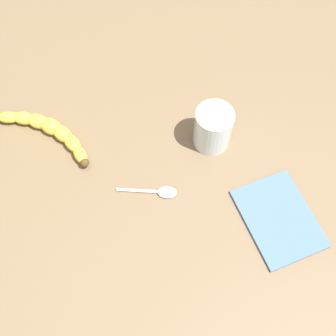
# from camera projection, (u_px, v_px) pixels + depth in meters

# --- Properties ---
(wooden_tabletop) EXTENTS (1.20, 1.20, 0.03)m
(wooden_tabletop) POSITION_uv_depth(u_px,v_px,m) (155.00, 187.00, 0.81)
(wooden_tabletop) COLOR brown
(wooden_tabletop) RESTS_ON ground
(banana) EXTENTS (0.16, 0.17, 0.03)m
(banana) POSITION_uv_depth(u_px,v_px,m) (48.00, 130.00, 0.83)
(banana) COLOR yellow
(banana) RESTS_ON wooden_tabletop
(smoothie_glass) EXTENTS (0.07, 0.07, 0.09)m
(smoothie_glass) POSITION_uv_depth(u_px,v_px,m) (213.00, 129.00, 0.80)
(smoothie_glass) COLOR silver
(smoothie_glass) RESTS_ON wooden_tabletop
(teaspoon) EXTENTS (0.04, 0.11, 0.01)m
(teaspoon) POSITION_uv_depth(u_px,v_px,m) (163.00, 192.00, 0.78)
(teaspoon) COLOR silver
(teaspoon) RESTS_ON wooden_tabletop
(folded_napkin) EXTENTS (0.18, 0.14, 0.01)m
(folded_napkin) POSITION_uv_depth(u_px,v_px,m) (279.00, 218.00, 0.76)
(folded_napkin) COLOR slate
(folded_napkin) RESTS_ON wooden_tabletop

